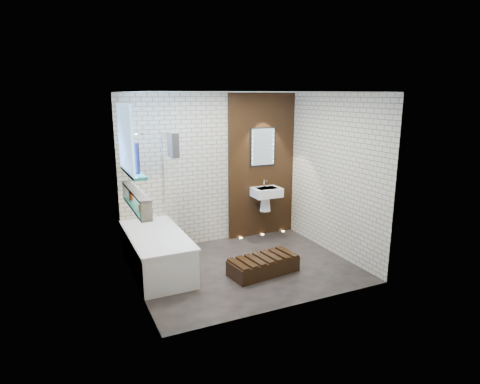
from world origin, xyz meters
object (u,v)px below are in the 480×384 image
washbasin (266,195)px  led_mirror (263,147)px  bath_screen (169,179)px  bathtub (157,252)px  walnut_step (263,266)px

washbasin → led_mirror: (0.00, 0.16, 0.86)m
bath_screen → led_mirror: (1.82, 0.34, 0.37)m
bathtub → led_mirror: 2.68m
led_mirror → walnut_step: (-0.78, -1.53, -1.54)m
washbasin → walnut_step: bearing=-119.6°
bath_screen → led_mirror: 1.89m
bath_screen → washbasin: (1.82, 0.18, -0.49)m
led_mirror → bath_screen: bearing=-169.3°
bathtub → walnut_step: bearing=-28.3°
bath_screen → washbasin: size_ratio=2.41×
led_mirror → walnut_step: led_mirror is taller
bath_screen → walnut_step: 1.96m
bathtub → washbasin: bearing=16.0°
bathtub → washbasin: size_ratio=3.00×
bathtub → walnut_step: size_ratio=1.71×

